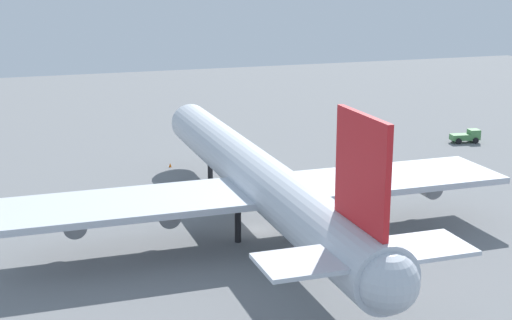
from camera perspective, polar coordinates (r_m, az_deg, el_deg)
name	(u,v)px	position (r m, az deg, el deg)	size (l,w,h in m)	color
ground_plane	(256,230)	(85.52, 0.00, -5.29)	(264.52, 264.52, 0.00)	slate
cargo_airplane	(258,178)	(83.13, 0.12, -1.37)	(66.13, 54.91, 18.12)	silver
cargo_loader	(467,136)	(131.34, 15.66, 1.75)	(2.81, 5.10, 2.19)	#4C8C4C
safety_cone_nose	(170,165)	(112.04, -6.52, -0.38)	(0.42, 0.42, 0.60)	orange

